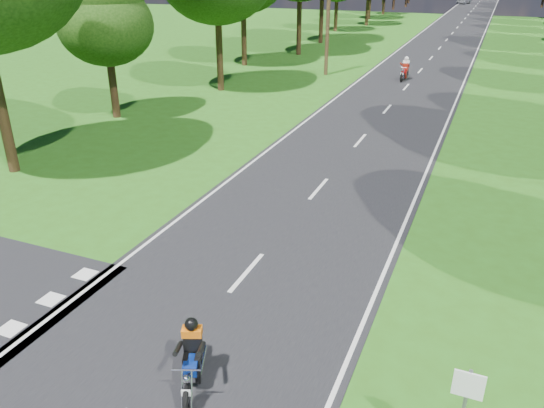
% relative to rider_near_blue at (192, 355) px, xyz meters
% --- Properties ---
extents(ground, '(160.00, 160.00, 0.00)m').
position_rel_rider_near_blue_xyz_m(ground, '(-0.76, 2.00, -0.72)').
color(ground, '#295D15').
rests_on(ground, ground).
extents(main_road, '(7.00, 140.00, 0.02)m').
position_rel_rider_near_blue_xyz_m(main_road, '(-0.76, 52.00, -0.71)').
color(main_road, black).
rests_on(main_road, ground).
extents(road_markings, '(7.40, 140.00, 0.01)m').
position_rel_rider_near_blue_xyz_m(road_markings, '(-0.90, 50.13, -0.69)').
color(road_markings, silver).
rests_on(road_markings, main_road).
extents(telegraph_pole, '(1.20, 0.26, 8.00)m').
position_rel_rider_near_blue_xyz_m(telegraph_pole, '(-6.76, 30.00, 3.36)').
color(telegraph_pole, '#382616').
rests_on(telegraph_pole, ground).
extents(road_sign, '(0.45, 0.07, 2.00)m').
position_rel_rider_near_blue_xyz_m(road_sign, '(4.74, -0.01, 0.63)').
color(road_sign, slate).
rests_on(road_sign, ground).
extents(rider_near_blue, '(1.14, 1.76, 1.39)m').
position_rel_rider_near_blue_xyz_m(rider_near_blue, '(0.00, 0.00, 0.00)').
color(rider_near_blue, navy).
rests_on(rider_near_blue, main_road).
extents(rider_far_red, '(0.70, 1.87, 1.54)m').
position_rel_rider_near_blue_xyz_m(rider_far_red, '(-1.28, 30.14, 0.07)').
color(rider_far_red, '#B10D0F').
rests_on(rider_far_red, main_road).
extents(distant_car, '(2.69, 4.47, 1.42)m').
position_rel_rider_near_blue_xyz_m(distant_car, '(-3.22, 104.93, 0.02)').
color(distant_car, silver).
rests_on(distant_car, main_road).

